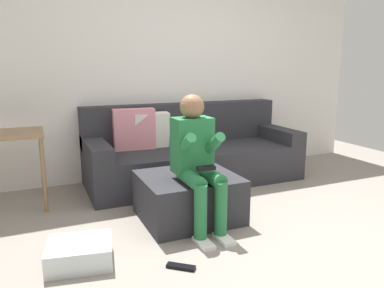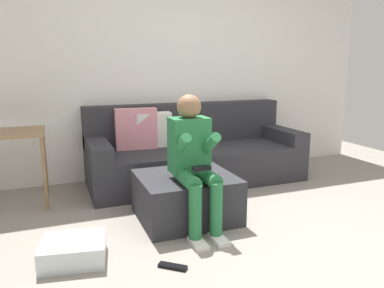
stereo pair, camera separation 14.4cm
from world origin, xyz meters
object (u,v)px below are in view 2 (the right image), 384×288
(ottoman, at_px, (186,197))
(storage_bin, at_px, (74,251))
(couch_sectional, at_px, (193,153))
(remote_near_ottoman, at_px, (173,266))
(side_table, at_px, (10,143))
(person_seated, at_px, (193,156))

(ottoman, distance_m, storage_bin, 1.06)
(couch_sectional, xyz_separation_m, remote_near_ottoman, (-0.83, -1.76, -0.30))
(side_table, bearing_deg, ottoman, -32.08)
(person_seated, distance_m, remote_near_ottoman, 0.89)
(ottoman, bearing_deg, person_seated, -90.76)
(remote_near_ottoman, bearing_deg, ottoman, 103.28)
(couch_sectional, height_order, person_seated, person_seated)
(storage_bin, xyz_separation_m, side_table, (-0.44, 1.29, 0.53))
(storage_bin, distance_m, side_table, 1.47)
(side_table, distance_m, remote_near_ottoman, 2.02)
(storage_bin, bearing_deg, person_seated, 13.17)
(side_table, xyz_separation_m, remote_near_ottoman, (1.04, -1.62, -0.60))
(couch_sectional, bearing_deg, storage_bin, -134.96)
(couch_sectional, distance_m, storage_bin, 2.03)
(storage_bin, height_order, remote_near_ottoman, storage_bin)
(ottoman, relative_size, remote_near_ottoman, 4.15)
(couch_sectional, bearing_deg, ottoman, -114.29)
(remote_near_ottoman, bearing_deg, couch_sectional, 104.42)
(person_seated, relative_size, remote_near_ottoman, 5.61)
(person_seated, bearing_deg, side_table, 142.81)
(ottoman, xyz_separation_m, remote_near_ottoman, (-0.37, -0.74, -0.18))
(person_seated, relative_size, storage_bin, 2.58)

